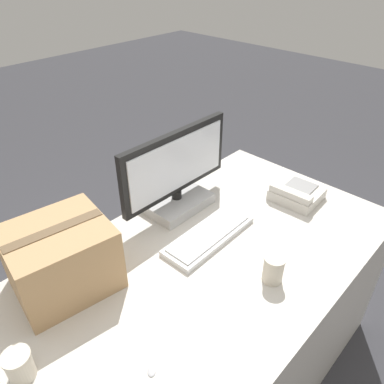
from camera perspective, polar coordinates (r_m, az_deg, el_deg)
The scene contains 8 objects.
office_desk at distance 1.68m, azimuth -0.60°, elevation -21.24°, with size 1.80×0.90×0.75m.
monitor at distance 1.61m, azimuth -2.40°, elevation 2.27°, with size 0.58×0.21×0.37m.
keyboard at distance 1.52m, azimuth 2.60°, elevation -6.60°, with size 0.42×0.16×0.03m.
desk_phone at distance 1.79m, azimuth 15.59°, elevation -0.27°, with size 0.21×0.22×0.08m.
paper_cup_left at distance 1.21m, azimuth -24.81°, elevation -22.89°, with size 0.08×0.08×0.09m.
paper_cup_right at distance 1.35m, azimuth 12.30°, elevation -11.35°, with size 0.08×0.08×0.11m.
spoon at distance 1.18m, azimuth -6.05°, elevation -23.80°, with size 0.13×0.13×0.00m.
cardboard_box at distance 1.34m, azimuth -19.28°, elevation -9.48°, with size 0.36×0.33×0.24m.
Camera 1 is at (-0.68, -0.67, 1.75)m, focal length 35.00 mm.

